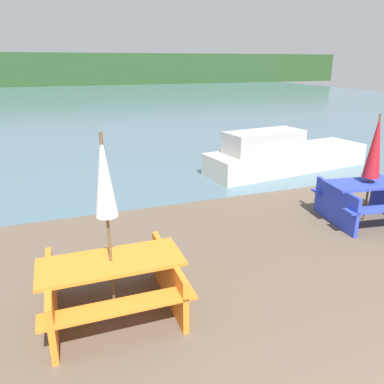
{
  "coord_description": "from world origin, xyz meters",
  "views": [
    {
      "loc": [
        -2.77,
        -0.08,
        2.96
      ],
      "look_at": [
        -0.7,
        5.57,
        0.85
      ],
      "focal_mm": 35.0,
      "sensor_mm": 36.0,
      "label": 1
    }
  ],
  "objects_px": {
    "umbrella_crimson": "(375,147)",
    "boat": "(282,155)",
    "picnic_table_blue": "(367,198)",
    "umbrella_white": "(104,178)",
    "picnic_table_orange": "(113,281)"
  },
  "relations": [
    {
      "from": "picnic_table_orange",
      "to": "picnic_table_blue",
      "type": "relative_size",
      "value": 0.96
    },
    {
      "from": "picnic_table_blue",
      "to": "umbrella_crimson",
      "type": "height_order",
      "value": "umbrella_crimson"
    },
    {
      "from": "picnic_table_blue",
      "to": "umbrella_white",
      "type": "relative_size",
      "value": 0.79
    },
    {
      "from": "umbrella_crimson",
      "to": "picnic_table_blue",
      "type": "bearing_deg",
      "value": -90.0
    },
    {
      "from": "umbrella_white",
      "to": "boat",
      "type": "bearing_deg",
      "value": 41.17
    },
    {
      "from": "picnic_table_blue",
      "to": "umbrella_white",
      "type": "xyz_separation_m",
      "value": [
        -5.07,
        -1.2,
        1.28
      ]
    },
    {
      "from": "picnic_table_orange",
      "to": "boat",
      "type": "xyz_separation_m",
      "value": [
        5.54,
        4.84,
        -0.01
      ]
    },
    {
      "from": "picnic_table_orange",
      "to": "umbrella_white",
      "type": "distance_m",
      "value": 1.3
    },
    {
      "from": "boat",
      "to": "umbrella_crimson",
      "type": "bearing_deg",
      "value": -105.02
    },
    {
      "from": "picnic_table_orange",
      "to": "umbrella_white",
      "type": "height_order",
      "value": "umbrella_white"
    },
    {
      "from": "picnic_table_blue",
      "to": "umbrella_white",
      "type": "height_order",
      "value": "umbrella_white"
    },
    {
      "from": "picnic_table_blue",
      "to": "boat",
      "type": "height_order",
      "value": "boat"
    },
    {
      "from": "umbrella_crimson",
      "to": "boat",
      "type": "height_order",
      "value": "umbrella_crimson"
    },
    {
      "from": "boat",
      "to": "picnic_table_orange",
      "type": "bearing_deg",
      "value": -146.51
    },
    {
      "from": "umbrella_white",
      "to": "boat",
      "type": "height_order",
      "value": "umbrella_white"
    }
  ]
}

